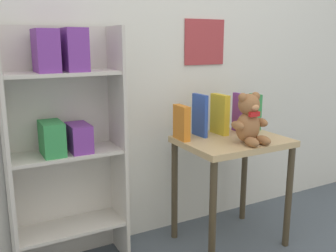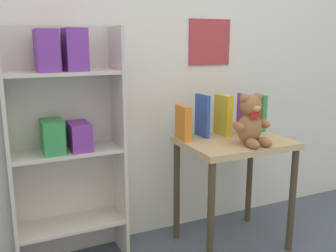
{
  "view_description": "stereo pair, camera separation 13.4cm",
  "coord_description": "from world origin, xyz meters",
  "px_view_note": "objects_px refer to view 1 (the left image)",
  "views": [
    {
      "loc": [
        -1.18,
        -0.57,
        1.24
      ],
      "look_at": [
        -0.23,
        1.19,
        0.78
      ],
      "focal_mm": 40.0,
      "sensor_mm": 36.0,
      "label": 1
    },
    {
      "loc": [
        -1.06,
        -0.63,
        1.24
      ],
      "look_at": [
        -0.23,
        1.19,
        0.78
      ],
      "focal_mm": 40.0,
      "sensor_mm": 36.0,
      "label": 2
    }
  ],
  "objects_px": {
    "book_standing_orange": "(182,123)",
    "bookshelf_side": "(63,134)",
    "book_standing_purple": "(239,113)",
    "display_table": "(232,156)",
    "book_standing_yellow": "(220,114)",
    "book_standing_blue": "(200,115)",
    "teddy_bear": "(249,120)",
    "book_standing_green": "(255,112)"
  },
  "relations": [
    {
      "from": "teddy_bear",
      "to": "book_standing_blue",
      "type": "distance_m",
      "value": 0.31
    },
    {
      "from": "bookshelf_side",
      "to": "book_standing_green",
      "type": "xyz_separation_m",
      "value": [
        1.22,
        -0.11,
        0.03
      ]
    },
    {
      "from": "book_standing_blue",
      "to": "book_standing_purple",
      "type": "bearing_deg",
      "value": -7.41
    },
    {
      "from": "teddy_bear",
      "to": "display_table",
      "type": "bearing_deg",
      "value": 99.32
    },
    {
      "from": "book_standing_orange",
      "to": "book_standing_purple",
      "type": "relative_size",
      "value": 0.82
    },
    {
      "from": "teddy_bear",
      "to": "book_standing_yellow",
      "type": "distance_m",
      "value": 0.25
    },
    {
      "from": "book_standing_blue",
      "to": "book_standing_green",
      "type": "xyz_separation_m",
      "value": [
        0.42,
        -0.02,
        -0.01
      ]
    },
    {
      "from": "book_standing_green",
      "to": "book_standing_blue",
      "type": "bearing_deg",
      "value": -179.8
    },
    {
      "from": "bookshelf_side",
      "to": "book_standing_green",
      "type": "relative_size",
      "value": 5.66
    },
    {
      "from": "book_standing_yellow",
      "to": "bookshelf_side",
      "type": "bearing_deg",
      "value": 171.99
    },
    {
      "from": "teddy_bear",
      "to": "book_standing_yellow",
      "type": "relative_size",
      "value": 1.16
    },
    {
      "from": "bookshelf_side",
      "to": "book_standing_blue",
      "type": "distance_m",
      "value": 0.81
    },
    {
      "from": "book_standing_blue",
      "to": "book_standing_yellow",
      "type": "distance_m",
      "value": 0.14
    },
    {
      "from": "bookshelf_side",
      "to": "book_standing_green",
      "type": "distance_m",
      "value": 1.22
    },
    {
      "from": "book_standing_orange",
      "to": "book_standing_purple",
      "type": "distance_m",
      "value": 0.42
    },
    {
      "from": "book_standing_orange",
      "to": "book_standing_yellow",
      "type": "relative_size",
      "value": 0.82
    },
    {
      "from": "bookshelf_side",
      "to": "book_standing_orange",
      "type": "xyz_separation_m",
      "value": [
        0.66,
        -0.11,
        0.01
      ]
    },
    {
      "from": "book_standing_orange",
      "to": "book_standing_green",
      "type": "relative_size",
      "value": 0.87
    },
    {
      "from": "book_standing_purple",
      "to": "book_standing_orange",
      "type": "bearing_deg",
      "value": -179.68
    },
    {
      "from": "bookshelf_side",
      "to": "book_standing_yellow",
      "type": "relative_size",
      "value": 5.32
    },
    {
      "from": "display_table",
      "to": "book_standing_blue",
      "type": "distance_m",
      "value": 0.31
    },
    {
      "from": "teddy_bear",
      "to": "book_standing_purple",
      "type": "height_order",
      "value": "teddy_bear"
    },
    {
      "from": "book_standing_orange",
      "to": "bookshelf_side",
      "type": "bearing_deg",
      "value": 172.86
    },
    {
      "from": "teddy_bear",
      "to": "book_standing_purple",
      "type": "bearing_deg",
      "value": 63.53
    },
    {
      "from": "book_standing_yellow",
      "to": "book_standing_purple",
      "type": "height_order",
      "value": "same"
    },
    {
      "from": "teddy_bear",
      "to": "book_standing_green",
      "type": "relative_size",
      "value": 1.24
    },
    {
      "from": "teddy_bear",
      "to": "book_standing_purple",
      "type": "relative_size",
      "value": 1.17
    },
    {
      "from": "bookshelf_side",
      "to": "display_table",
      "type": "relative_size",
      "value": 1.96
    },
    {
      "from": "display_table",
      "to": "teddy_bear",
      "type": "bearing_deg",
      "value": -80.68
    },
    {
      "from": "bookshelf_side",
      "to": "book_standing_blue",
      "type": "relative_size",
      "value": 5.15
    },
    {
      "from": "display_table",
      "to": "teddy_bear",
      "type": "distance_m",
      "value": 0.27
    },
    {
      "from": "book_standing_blue",
      "to": "book_standing_yellow",
      "type": "bearing_deg",
      "value": -7.42
    },
    {
      "from": "book_standing_purple",
      "to": "display_table",
      "type": "bearing_deg",
      "value": -137.77
    },
    {
      "from": "teddy_bear",
      "to": "book_standing_green",
      "type": "bearing_deg",
      "value": 43.63
    },
    {
      "from": "book_standing_purple",
      "to": "bookshelf_side",
      "type": "bearing_deg",
      "value": 174.64
    },
    {
      "from": "book_standing_orange",
      "to": "book_standing_green",
      "type": "height_order",
      "value": "book_standing_green"
    },
    {
      "from": "display_table",
      "to": "book_standing_yellow",
      "type": "bearing_deg",
      "value": 90.0
    },
    {
      "from": "book_standing_green",
      "to": "book_standing_yellow",
      "type": "bearing_deg",
      "value": -178.55
    },
    {
      "from": "book_standing_yellow",
      "to": "book_standing_green",
      "type": "relative_size",
      "value": 1.06
    },
    {
      "from": "book_standing_orange",
      "to": "book_standing_blue",
      "type": "bearing_deg",
      "value": 10.72
    },
    {
      "from": "bookshelf_side",
      "to": "book_standing_green",
      "type": "bearing_deg",
      "value": -5.19
    },
    {
      "from": "display_table",
      "to": "book_standing_orange",
      "type": "distance_m",
      "value": 0.37
    }
  ]
}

